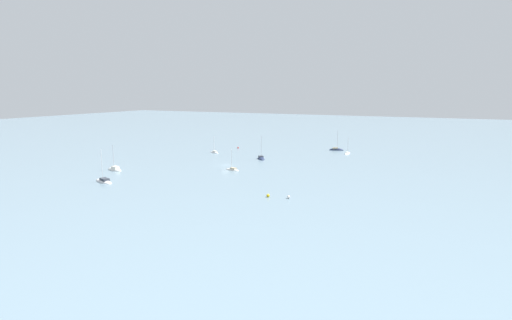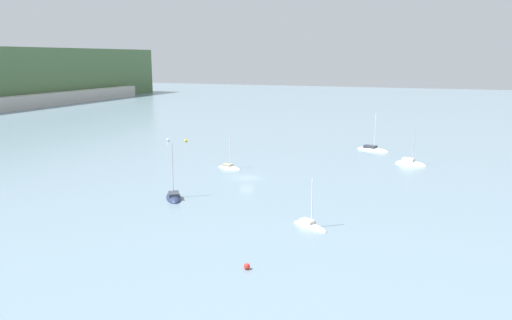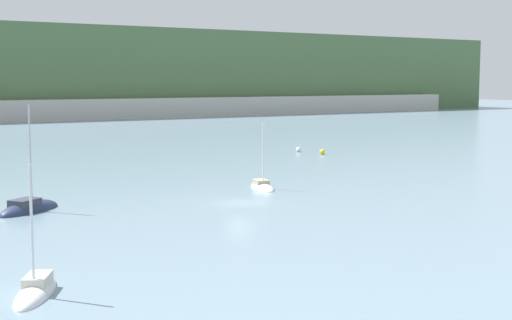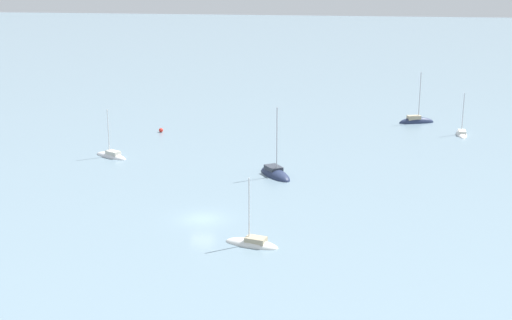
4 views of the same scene
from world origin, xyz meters
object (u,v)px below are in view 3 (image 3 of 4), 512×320
Objects in this scene: mooring_buoy_0 at (298,149)px; mooring_buoy_1 at (322,152)px; sailboat_6 at (36,292)px; sailboat_4 at (262,188)px; sailboat_0 at (29,210)px.

mooring_buoy_0 is 0.99× the size of mooring_buoy_1.
sailboat_4 is at bearing 158.87° from sailboat_6.
sailboat_0 is at bearing -153.42° from mooring_buoy_1.
sailboat_4 is at bearing -136.84° from mooring_buoy_1.
sailboat_4 is 38.05m from sailboat_6.
sailboat_6 is 75.77m from mooring_buoy_0.
sailboat_0 is at bearing -164.46° from sailboat_6.
sailboat_4 is (23.48, 0.60, 0.00)m from sailboat_0.
mooring_buoy_0 is at bearing -3.04° from sailboat_0.
sailboat_4 is 34.96m from mooring_buoy_1.
sailboat_0 is 24.59m from sailboat_6.
sailboat_0 is at bearing -148.50° from mooring_buoy_0.
sailboat_4 reaches higher than mooring_buoy_0.
sailboat_6 is at bearing -138.40° from mooring_buoy_1.
mooring_buoy_0 is (24.64, 28.89, 0.29)m from sailboat_4.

